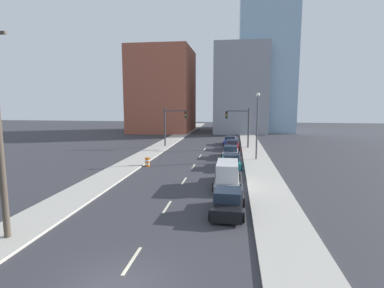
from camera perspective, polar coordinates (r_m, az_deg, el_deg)
The scene contains 22 objects.
ground_plane at distance 12.88m, azimuth -14.55°, elevation -24.95°, with size 200.00×200.00×0.00m, color #333338.
sidewalk_left at distance 56.12m, azimuth -3.84°, elevation 0.81°, with size 3.24×89.12×0.16m.
sidewalk_right at distance 55.00m, azimuth 10.92°, elevation 0.54°, with size 3.24×89.12×0.16m.
lane_stripe_at_2m at distance 14.48m, azimuth -11.31°, elevation -20.87°, with size 0.16×2.40×0.01m, color beige.
lane_stripe_at_9m at distance 20.58m, azimuth -4.78°, elevation -11.84°, with size 0.16×2.40×0.01m, color beige.
lane_stripe_at_16m at distance 27.02m, azimuth -1.52°, elevation -7.00°, with size 0.16×2.40×0.01m, color beige.
lane_stripe_at_22m at distance 33.01m, azimuth 0.29°, elevation -4.26°, with size 0.16×2.40×0.01m, color beige.
lane_stripe_at_28m at distance 39.23m, azimuth 1.55°, elevation -2.33°, with size 0.16×2.40×0.01m, color beige.
lane_stripe_at_34m at distance 45.14m, azimuth 2.42°, elevation -0.99°, with size 0.16×2.40×0.01m, color beige.
building_brick_left at distance 73.74m, azimuth -5.58°, elevation 10.06°, with size 14.00×16.00×19.67m.
building_office_center at distance 75.70m, azimuth 9.20°, elevation 10.10°, with size 12.00×20.00×20.10m.
building_glass_right at distance 80.65m, azimuth 13.71°, elevation 15.08°, with size 13.00×20.00×34.80m.
traffic_signal_left at distance 47.25m, azimuth -4.01°, elevation 4.16°, with size 3.63×0.35×6.11m.
traffic_signal_right at distance 46.22m, azimuth 9.48°, elevation 3.99°, with size 3.63×0.35×6.11m.
traffic_barrel at distance 33.32m, azimuth -8.47°, elevation -3.41°, with size 0.56×0.56×0.95m.
street_lamp at distance 36.64m, azimuth 12.31°, elevation 4.20°, with size 0.44×0.44×8.11m.
sedan_black at distance 19.31m, azimuth 6.87°, elevation -11.04°, with size 2.22×4.31×1.54m.
box_truck_gray at distance 25.17m, azimuth 6.75°, elevation -5.84°, with size 2.24×5.91×2.10m.
sedan_teal at distance 32.50m, azimuth 7.45°, elevation -3.30°, with size 2.32×4.70×1.49m.
sedan_silver at distance 38.65m, azimuth 7.37°, elevation -1.52°, with size 2.20×4.75×1.50m.
sedan_red at distance 45.17m, azimuth 7.68°, elevation -0.20°, with size 2.19×4.55×1.46m.
sedan_blue at distance 50.53m, azimuth 7.30°, elevation 0.63°, with size 2.33×4.81×1.40m.
Camera 1 is at (4.37, -9.94, 6.92)m, focal length 28.00 mm.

